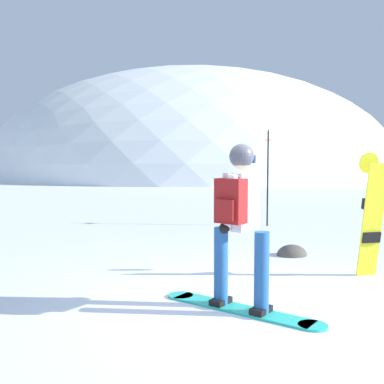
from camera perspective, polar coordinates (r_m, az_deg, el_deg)
The scene contains 6 objects.
ground_plane at distance 4.95m, azimuth 9.13°, elevation -14.33°, with size 300.00×300.00×0.00m, color white.
ridge_peak_main at distance 39.25m, azimuth 0.34°, elevation 2.08°, with size 33.92×30.53×17.61m.
snowboarder_main at distance 4.67m, azimuth 5.91°, elevation -3.80°, with size 1.30×1.46×1.71m.
spare_snowboard at distance 6.44m, azimuth 21.42°, elevation -2.59°, with size 0.28×0.28×1.64m.
piste_marker_near at distance 10.60m, azimuth 9.39°, elevation 2.58°, with size 0.20×0.20×2.22m.
rock_dark at distance 7.63m, azimuth 12.30°, elevation -7.69°, with size 0.49×0.42×0.35m.
Camera 1 is at (-1.74, -4.35, 1.58)m, focal length 42.96 mm.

